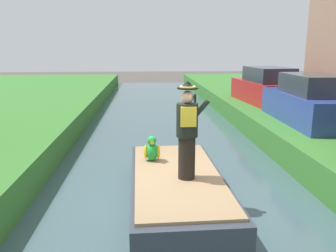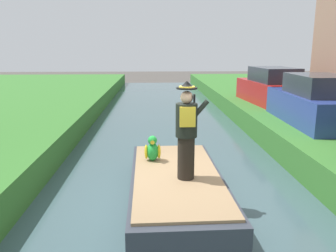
# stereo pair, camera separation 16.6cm
# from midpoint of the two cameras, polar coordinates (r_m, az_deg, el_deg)

# --- Properties ---
(ground_plane) EXTENTS (80.00, 80.00, 0.00)m
(ground_plane) POSITION_cam_midpoint_polar(r_m,az_deg,el_deg) (7.04, 2.13, -13.46)
(ground_plane) COLOR #4C4742
(canal_water) EXTENTS (5.82, 48.00, 0.10)m
(canal_water) POSITION_cam_midpoint_polar(r_m,az_deg,el_deg) (7.01, 2.13, -13.10)
(canal_water) COLOR #3D565B
(canal_water) RESTS_ON ground
(boat) EXTENTS (1.89, 4.24, 0.61)m
(boat) POSITION_cam_midpoint_polar(r_m,az_deg,el_deg) (6.91, 2.13, -10.32)
(boat) COLOR #333842
(boat) RESTS_ON canal_water
(person_pirate) EXTENTS (0.61, 0.42, 1.85)m
(person_pirate) POSITION_cam_midpoint_polar(r_m,az_deg,el_deg) (6.27, 3.90, -0.86)
(person_pirate) COLOR black
(person_pirate) RESTS_ON boat
(parrot_plush) EXTENTS (0.36, 0.35, 0.57)m
(parrot_plush) POSITION_cam_midpoint_polar(r_m,az_deg,el_deg) (7.45, -1.97, -4.02)
(parrot_plush) COLOR green
(parrot_plush) RESTS_ON boat
(parked_car_blue) EXTENTS (1.78, 4.03, 1.50)m
(parked_car_blue) POSITION_cam_midpoint_polar(r_m,az_deg,el_deg) (11.42, 23.88, 3.58)
(parked_car_blue) COLOR #2D4293
(parked_car_blue) RESTS_ON grass_bank_far
(parked_car_red) EXTENTS (2.01, 4.12, 1.50)m
(parked_car_red) POSITION_cam_midpoint_polar(r_m,az_deg,el_deg) (14.98, 17.35, 6.10)
(parked_car_red) COLOR red
(parked_car_red) RESTS_ON grass_bank_far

